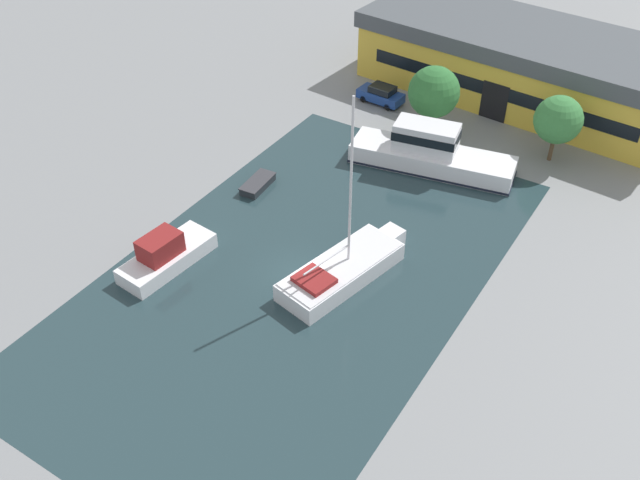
{
  "coord_description": "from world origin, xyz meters",
  "views": [
    {
      "loc": [
        19.57,
        -28.26,
        30.5
      ],
      "look_at": [
        0.0,
        2.77,
        1.0
      ],
      "focal_mm": 40.0,
      "sensor_mm": 36.0,
      "label": 1
    }
  ],
  "objects_px": {
    "quay_tree_near_building": "(434,92)",
    "cabin_boat": "(166,255)",
    "quay_tree_by_water": "(558,120)",
    "motor_cruiser": "(430,153)",
    "small_dinghy": "(258,184)",
    "parked_car": "(381,94)",
    "warehouse_building": "(525,64)",
    "sailboat_moored": "(343,269)"
  },
  "relations": [
    {
      "from": "quay_tree_near_building",
      "to": "cabin_boat",
      "type": "xyz_separation_m",
      "value": [
        -7.28,
        -24.35,
        -3.05
      ]
    },
    {
      "from": "quay_tree_near_building",
      "to": "quay_tree_by_water",
      "type": "height_order",
      "value": "quay_tree_near_building"
    },
    {
      "from": "motor_cruiser",
      "to": "small_dinghy",
      "type": "relative_size",
      "value": 3.96
    },
    {
      "from": "quay_tree_by_water",
      "to": "parked_car",
      "type": "bearing_deg",
      "value": 175.53
    },
    {
      "from": "quay_tree_near_building",
      "to": "motor_cruiser",
      "type": "height_order",
      "value": "quay_tree_near_building"
    },
    {
      "from": "motor_cruiser",
      "to": "cabin_boat",
      "type": "xyz_separation_m",
      "value": [
        -9.37,
        -19.81,
        -0.43
      ]
    },
    {
      "from": "cabin_boat",
      "to": "small_dinghy",
      "type": "bearing_deg",
      "value": 97.04
    },
    {
      "from": "warehouse_building",
      "to": "motor_cruiser",
      "type": "relative_size",
      "value": 2.29
    },
    {
      "from": "warehouse_building",
      "to": "motor_cruiser",
      "type": "height_order",
      "value": "warehouse_building"
    },
    {
      "from": "quay_tree_by_water",
      "to": "parked_car",
      "type": "relative_size",
      "value": 1.29
    },
    {
      "from": "quay_tree_near_building",
      "to": "quay_tree_by_water",
      "type": "distance_m",
      "value": 9.85
    },
    {
      "from": "quay_tree_near_building",
      "to": "sailboat_moored",
      "type": "xyz_separation_m",
      "value": [
        3.05,
        -19.23,
        -3.22
      ]
    },
    {
      "from": "quay_tree_near_building",
      "to": "motor_cruiser",
      "type": "xyz_separation_m",
      "value": [
        2.09,
        -4.54,
        -2.62
      ]
    },
    {
      "from": "parked_car",
      "to": "motor_cruiser",
      "type": "xyz_separation_m",
      "value": [
        8.25,
        -7.37,
        0.49
      ]
    },
    {
      "from": "quay_tree_by_water",
      "to": "sailboat_moored",
      "type": "distance_m",
      "value": 22.05
    },
    {
      "from": "quay_tree_by_water",
      "to": "cabin_boat",
      "type": "xyz_separation_m",
      "value": [
        -17.0,
        -25.94,
        -2.69
      ]
    },
    {
      "from": "warehouse_building",
      "to": "small_dinghy",
      "type": "height_order",
      "value": "warehouse_building"
    },
    {
      "from": "warehouse_building",
      "to": "sailboat_moored",
      "type": "xyz_separation_m",
      "value": [
        -0.82,
        -30.03,
        -2.39
      ]
    },
    {
      "from": "warehouse_building",
      "to": "small_dinghy",
      "type": "bearing_deg",
      "value": -109.74
    },
    {
      "from": "quay_tree_near_building",
      "to": "small_dinghy",
      "type": "distance_m",
      "value": 16.24
    },
    {
      "from": "motor_cruiser",
      "to": "small_dinghy",
      "type": "height_order",
      "value": "motor_cruiser"
    },
    {
      "from": "quay_tree_near_building",
      "to": "small_dinghy",
      "type": "xyz_separation_m",
      "value": [
        -7.58,
        -13.9,
        -3.64
      ]
    },
    {
      "from": "small_dinghy",
      "to": "warehouse_building",
      "type": "bearing_deg",
      "value": 60.09
    },
    {
      "from": "warehouse_building",
      "to": "cabin_boat",
      "type": "relative_size",
      "value": 4.37
    },
    {
      "from": "quay_tree_by_water",
      "to": "parked_car",
      "type": "xyz_separation_m",
      "value": [
        -15.88,
        1.24,
        -2.76
      ]
    },
    {
      "from": "sailboat_moored",
      "to": "cabin_boat",
      "type": "distance_m",
      "value": 11.53
    },
    {
      "from": "quay_tree_by_water",
      "to": "small_dinghy",
      "type": "relative_size",
      "value": 1.65
    },
    {
      "from": "parked_car",
      "to": "motor_cruiser",
      "type": "bearing_deg",
      "value": -127.63
    },
    {
      "from": "cabin_boat",
      "to": "quay_tree_near_building",
      "type": "bearing_deg",
      "value": 78.77
    },
    {
      "from": "cabin_boat",
      "to": "sailboat_moored",
      "type": "bearing_deg",
      "value": 31.79
    },
    {
      "from": "parked_car",
      "to": "small_dinghy",
      "type": "xyz_separation_m",
      "value": [
        -1.41,
        -16.73,
        -0.52
      ]
    },
    {
      "from": "sailboat_moored",
      "to": "quay_tree_by_water",
      "type": "bearing_deg",
      "value": 84.82
    },
    {
      "from": "small_dinghy",
      "to": "cabin_boat",
      "type": "bearing_deg",
      "value": -93.41
    },
    {
      "from": "sailboat_moored",
      "to": "small_dinghy",
      "type": "relative_size",
      "value": 3.82
    },
    {
      "from": "sailboat_moored",
      "to": "cabin_boat",
      "type": "relative_size",
      "value": 1.84
    },
    {
      "from": "sailboat_moored",
      "to": "small_dinghy",
      "type": "height_order",
      "value": "sailboat_moored"
    },
    {
      "from": "quay_tree_by_water",
      "to": "motor_cruiser",
      "type": "height_order",
      "value": "quay_tree_by_water"
    },
    {
      "from": "parked_car",
      "to": "sailboat_moored",
      "type": "distance_m",
      "value": 23.91
    },
    {
      "from": "warehouse_building",
      "to": "sailboat_moored",
      "type": "relative_size",
      "value": 2.37
    },
    {
      "from": "motor_cruiser",
      "to": "parked_car",
      "type": "bearing_deg",
      "value": 37.67
    },
    {
      "from": "quay_tree_by_water",
      "to": "quay_tree_near_building",
      "type": "bearing_deg",
      "value": -170.71
    },
    {
      "from": "small_dinghy",
      "to": "cabin_boat",
      "type": "xyz_separation_m",
      "value": [
        0.3,
        -10.46,
        0.58
      ]
    }
  ]
}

